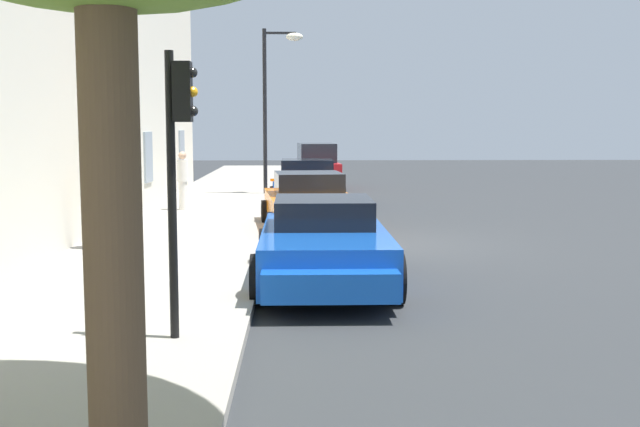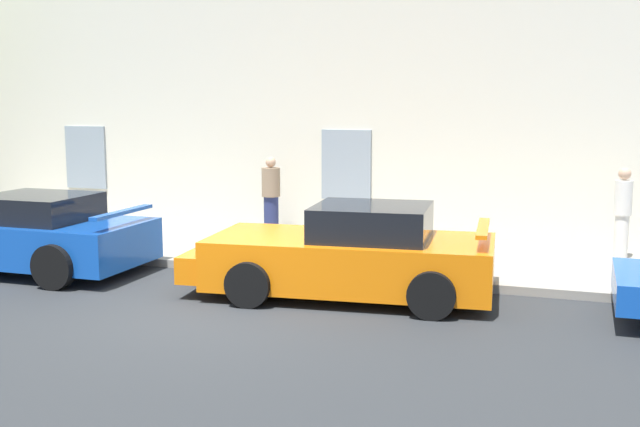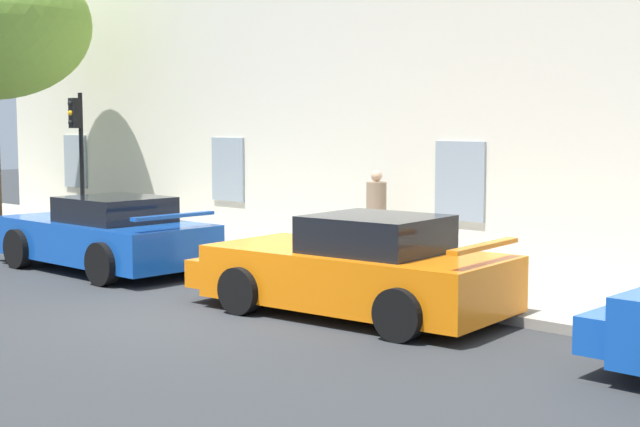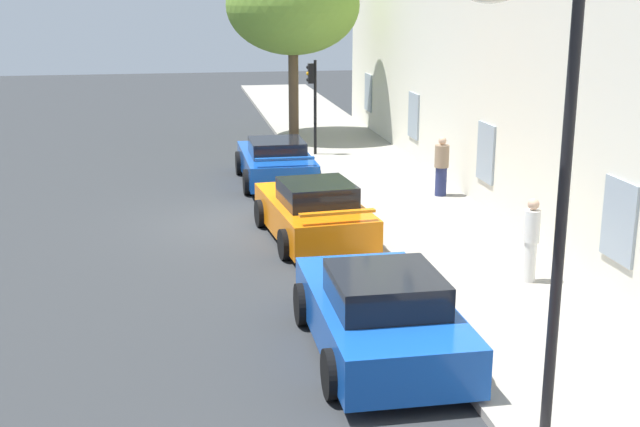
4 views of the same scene
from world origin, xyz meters
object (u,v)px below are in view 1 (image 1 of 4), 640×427
object	(u,v)px
hatchback_parked	(316,168)
sportscar_yellow_flank	(311,208)
sportscar_red_lead	(324,248)
traffic_light	(178,143)
street_lamp	(277,81)
pedestrian_admiring	(104,206)
sportscar_white_middle	(307,186)
pedestrian_strolling	(183,180)

from	to	relation	value
hatchback_parked	sportscar_yellow_flank	bearing A→B (deg)	178.20
sportscar_red_lead	traffic_light	size ratio (longest dim) A/B	1.49
sportscar_yellow_flank	street_lamp	bearing A→B (deg)	6.33
street_lamp	pedestrian_admiring	xyz separation A→B (m)	(-12.34, 3.03, -3.13)
sportscar_yellow_flank	hatchback_parked	size ratio (longest dim) A/B	1.19
sportscar_white_middle	pedestrian_strolling	xyz separation A→B (m)	(-2.22, 3.57, 0.36)
traffic_light	pedestrian_admiring	xyz separation A→B (m)	(6.52, 2.49, -1.38)
sportscar_red_lead	traffic_light	world-z (taller)	traffic_light
sportscar_white_middle	pedestrian_admiring	world-z (taller)	pedestrian_admiring
traffic_light	pedestrian_strolling	xyz separation A→B (m)	(13.52, 2.00, -1.34)
sportscar_white_middle	traffic_light	xyz separation A→B (m)	(-15.74, 1.58, 1.70)
pedestrian_strolling	sportscar_red_lead	bearing A→B (deg)	-159.78
sportscar_white_middle	street_lamp	bearing A→B (deg)	18.39
traffic_light	pedestrian_strolling	size ratio (longest dim) A/B	1.94
sportscar_white_middle	pedestrian_admiring	xyz separation A→B (m)	(-9.22, 4.07, 0.32)
sportscar_yellow_flank	pedestrian_strolling	size ratio (longest dim) A/B	2.90
sportscar_white_middle	street_lamp	size ratio (longest dim) A/B	0.84
sportscar_red_lead	pedestrian_strolling	world-z (taller)	pedestrian_strolling
sportscar_red_lead	sportscar_yellow_flank	distance (m)	5.96
sportscar_yellow_flank	sportscar_white_middle	xyz separation A→B (m)	(6.37, 0.02, 0.03)
sportscar_red_lead	street_lamp	size ratio (longest dim) A/B	0.84
sportscar_red_lead	sportscar_yellow_flank	xyz separation A→B (m)	(5.96, 0.13, -0.00)
hatchback_parked	traffic_light	world-z (taller)	traffic_light
sportscar_yellow_flank	traffic_light	xyz separation A→B (m)	(-9.37, 1.59, 1.73)
sportscar_red_lead	pedestrian_admiring	size ratio (longest dim) A/B	2.93
traffic_light	pedestrian_strolling	distance (m)	13.73
sportscar_yellow_flank	pedestrian_admiring	size ratio (longest dim) A/B	2.93
sportscar_red_lead	sportscar_white_middle	xyz separation A→B (m)	(12.33, 0.15, 0.02)
sportscar_white_middle	sportscar_yellow_flank	bearing A→B (deg)	-179.86
sportscar_yellow_flank	street_lamp	xyz separation A→B (m)	(9.49, 1.05, 3.48)
sportscar_red_lead	traffic_light	xyz separation A→B (m)	(-3.41, 1.73, 1.72)
traffic_light	pedestrian_strolling	bearing A→B (deg)	8.39
street_lamp	traffic_light	bearing A→B (deg)	178.35
sportscar_red_lead	sportscar_white_middle	bearing A→B (deg)	0.70
hatchback_parked	pedestrian_admiring	size ratio (longest dim) A/B	2.47
sportscar_yellow_flank	pedestrian_strolling	xyz separation A→B (m)	(4.15, 3.59, 0.39)
sportscar_red_lead	hatchback_parked	xyz separation A→B (m)	(19.39, -0.29, 0.19)
street_lamp	sportscar_white_middle	bearing A→B (deg)	-161.61
street_lamp	hatchback_parked	bearing A→B (deg)	-20.55
sportscar_yellow_flank	traffic_light	size ratio (longest dim) A/B	1.49
sportscar_yellow_flank	hatchback_parked	bearing A→B (deg)	-1.80
hatchback_parked	pedestrian_strolling	size ratio (longest dim) A/B	2.45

